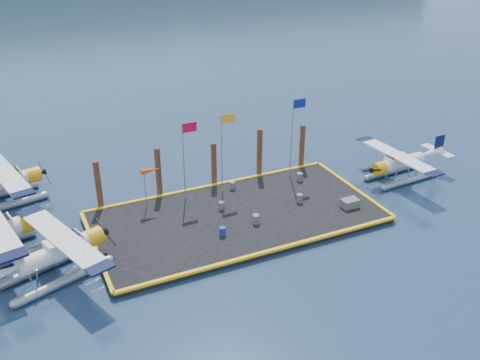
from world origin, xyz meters
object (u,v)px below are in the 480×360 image
at_px(crate, 350,203).
at_px(piling_0, 99,187).
at_px(seaplane_a, 59,254).
at_px(flagpole_red, 186,150).
at_px(drum_0, 222,206).
at_px(piling_1, 159,174).
at_px(drum_4, 300,177).
at_px(drum_1, 256,219).
at_px(flagpole_blue, 294,127).
at_px(seaplane_c, 1,186).
at_px(drum_5, 233,185).
at_px(drum_2, 299,198).
at_px(windsock, 150,171).
at_px(piling_3, 259,154).
at_px(drum_3, 222,231).
at_px(piling_4, 302,147).
at_px(flagpole_yellow, 224,141).
at_px(piling_2, 214,166).
at_px(seaplane_d, 399,165).

bearing_deg(crate, piling_0, 154.69).
bearing_deg(seaplane_a, flagpole_red, 97.99).
distance_m(drum_0, piling_1, 5.53).
distance_m(drum_4, piling_1, 11.22).
xyz_separation_m(drum_1, flagpole_blue, (5.96, 5.37, 3.96)).
distance_m(seaplane_c, drum_5, 17.30).
bearing_deg(flagpole_red, drum_5, 0.16).
distance_m(drum_0, drum_4, 7.68).
relative_size(seaplane_a, drum_2, 14.39).
bearing_deg(drum_2, piling_1, 148.07).
xyz_separation_m(drum_0, flagpole_blue, (7.36, 2.57, 3.99)).
bearing_deg(piling_0, crate, -25.31).
bearing_deg(seaplane_c, drum_2, 50.71).
distance_m(seaplane_a, windsock, 9.07).
height_order(drum_4, piling_3, piling_3).
relative_size(drum_4, flagpole_red, 0.11).
distance_m(drum_3, piling_4, 12.89).
xyz_separation_m(drum_0, drum_5, (2.04, 2.58, -0.00)).
bearing_deg(piling_0, flagpole_red, -14.46).
relative_size(seaplane_c, drum_2, 14.93).
distance_m(drum_5, flagpole_yellow, 3.88).
xyz_separation_m(drum_1, windsock, (-5.76, 5.37, 2.50)).
bearing_deg(piling_2, drum_1, -88.08).
bearing_deg(seaplane_c, piling_0, 43.50).
relative_size(drum_2, drum_4, 0.99).
distance_m(drum_1, windsock, 8.26).
bearing_deg(seaplane_d, drum_3, 94.17).
bearing_deg(piling_3, piling_1, 180.00).
relative_size(flagpole_red, piling_0, 1.50).
xyz_separation_m(flagpole_red, piling_2, (2.79, 1.60, -2.50)).
distance_m(flagpole_yellow, piling_0, 9.67).
height_order(crate, flagpole_yellow, flagpole_yellow).
height_order(piling_0, piling_3, piling_3).
bearing_deg(drum_2, flagpole_red, 151.21).
relative_size(drum_0, piling_0, 0.15).
relative_size(drum_5, piling_2, 0.15).
distance_m(piling_1, piling_2, 4.50).
bearing_deg(crate, seaplane_d, 22.03).
relative_size(drum_3, piling_0, 0.15).
relative_size(drum_3, flagpole_blue, 0.09).
relative_size(drum_1, piling_1, 0.16).
bearing_deg(seaplane_d, flagpole_blue, 62.76).
distance_m(flagpole_blue, piling_4, 3.61).
distance_m(flagpole_red, piling_0, 6.84).
distance_m(drum_2, piling_4, 6.73).
bearing_deg(drum_2, piling_2, 128.78).
relative_size(crate, piling_0, 0.31).
height_order(windsock, piling_2, piling_2).
distance_m(drum_5, crate, 9.05).
bearing_deg(flagpole_yellow, piling_1, 161.21).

